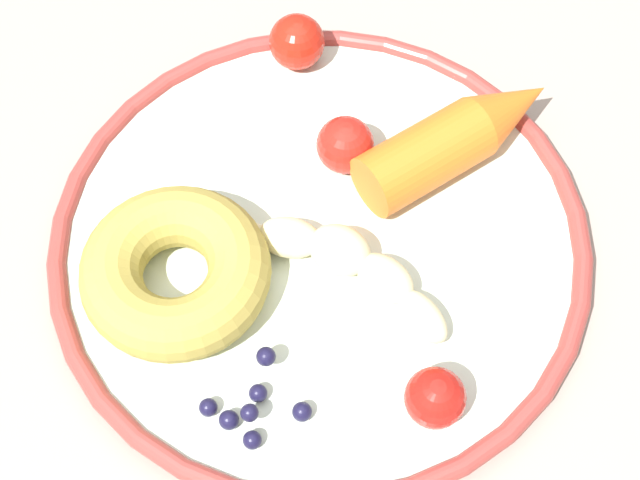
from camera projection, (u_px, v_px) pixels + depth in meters
dining_table at (326, 374)px, 0.64m from camera, size 1.25×0.93×0.70m
plate at (320, 242)px, 0.59m from camera, size 0.33×0.33×0.02m
banana at (335, 260)px, 0.57m from camera, size 0.08×0.15×0.03m
carrot_orange at (459, 137)px, 0.60m from camera, size 0.14×0.06×0.04m
donut at (175, 272)px, 0.56m from camera, size 0.12×0.12×0.04m
blueberry_pile at (254, 406)px, 0.53m from camera, size 0.05×0.05×0.02m
tomato_near at (345, 145)px, 0.60m from camera, size 0.04×0.04×0.04m
tomato_mid at (435, 398)px, 0.52m from camera, size 0.03×0.03×0.03m
tomato_far at (297, 42)px, 0.64m from camera, size 0.04×0.04×0.04m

